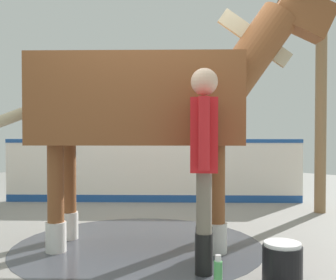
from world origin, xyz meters
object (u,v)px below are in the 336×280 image
horse (151,103)px  wash_bucket (282,263)px  handler (204,153)px  bottle_spray (218,274)px

horse → wash_bucket: bearing=-42.8°
handler → wash_bucket: handler is taller
horse → handler: size_ratio=1.62×
horse → bottle_spray: horse is taller
handler → wash_bucket: 1.07m
horse → wash_bucket: 1.99m
handler → wash_bucket: (-0.64, -0.16, -0.84)m
horse → wash_bucket: (-1.49, 0.07, -1.31)m
horse → bottle_spray: 1.87m
horse → bottle_spray: (-1.19, 0.52, -1.35)m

